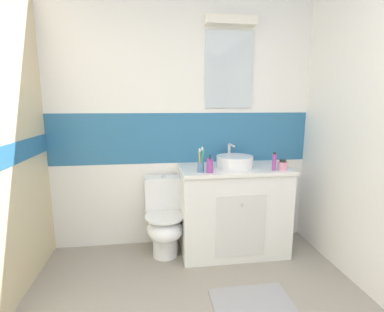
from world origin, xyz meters
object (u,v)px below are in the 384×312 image
Objects in this scene: toilet at (165,219)px; toothpaste_tube_upright at (274,162)px; sink_basin at (234,161)px; toothbrush_cup at (201,165)px; hair_gel_jar at (283,165)px; soap_dispenser at (210,166)px.

toilet is 4.53× the size of toothpaste_tube_upright.
sink_basin is 0.38m from toothbrush_cup.
sink_basin is 4.16× the size of hair_gel_jar.
toothpaste_tube_upright reaches higher than toilet.
soap_dispenser is 1.74× the size of hair_gel_jar.
toothbrush_cup reaches higher than hair_gel_jar.
toothpaste_tube_upright is (0.59, 0.00, 0.02)m from soap_dispenser.
toothpaste_tube_upright is at bearing -177.09° from hair_gel_jar.
toilet is at bearing 168.21° from toothpaste_tube_upright.
soap_dispenser is at bearing -22.37° from toothbrush_cup.
toilet is at bearing 177.60° from sink_basin.
toothpaste_tube_upright is at bearing -29.37° from sink_basin.
sink_basin is at bearing 156.64° from hair_gel_jar.
toothbrush_cup is at bearing 177.64° from toothpaste_tube_upright.
toilet is 3.37× the size of toothbrush_cup.
hair_gel_jar is (1.07, -0.20, 0.54)m from toilet.
hair_gel_jar is (0.09, 0.00, -0.04)m from toothpaste_tube_upright.
hair_gel_jar is (0.67, 0.01, -0.02)m from soap_dispenser.
toilet is 0.67m from toothbrush_cup.
toilet is (-0.67, 0.03, -0.56)m from sink_basin.
soap_dispenser is at bearing -28.00° from toilet.
toothbrush_cup is 1.38× the size of soap_dispenser.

